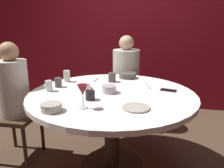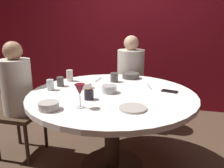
{
  "view_description": "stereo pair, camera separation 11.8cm",
  "coord_description": "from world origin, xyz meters",
  "views": [
    {
      "loc": [
        0.35,
        -1.87,
        1.36
      ],
      "look_at": [
        0.0,
        0.0,
        0.83
      ],
      "focal_mm": 36.51,
      "sensor_mm": 36.0,
      "label": 1
    },
    {
      "loc": [
        0.47,
        -1.85,
        1.36
      ],
      "look_at": [
        0.0,
        0.0,
        0.83
      ],
      "focal_mm": 36.51,
      "sensor_mm": 36.0,
      "label": 2
    }
  ],
  "objects": [
    {
      "name": "cup_center_front",
      "position": [
        -0.54,
        0.08,
        0.8
      ],
      "size": [
        0.07,
        0.07,
        0.09
      ],
      "primitive_type": "cylinder",
      "color": "#4C4742",
      "rests_on": "dining_table"
    },
    {
      "name": "back_wall",
      "position": [
        0.0,
        1.8,
        1.3
      ],
      "size": [
        6.0,
        0.1,
        2.6
      ],
      "primitive_type": "cube",
      "color": "maroon",
      "rests_on": "ground"
    },
    {
      "name": "fork_near_plate",
      "position": [
        -0.25,
        0.41,
        0.75
      ],
      "size": [
        0.02,
        0.18,
        0.01
      ],
      "primitive_type": "cube",
      "rotation": [
        0.0,
        0.0,
        -0.03
      ],
      "color": "#B7B7BC",
      "rests_on": "dining_table"
    },
    {
      "name": "knife_near_plate",
      "position": [
        0.3,
        0.28,
        0.75
      ],
      "size": [
        0.07,
        0.18,
        0.01
      ],
      "primitive_type": "cube",
      "rotation": [
        0.0,
        0.0,
        0.28
      ],
      "color": "#B7B7BC",
      "rests_on": "dining_table"
    },
    {
      "name": "ground_plane",
      "position": [
        0.0,
        0.0,
        0.0
      ],
      "size": [
        8.0,
        8.0,
        0.0
      ],
      "primitive_type": "plane",
      "color": "#4C3828"
    },
    {
      "name": "bowl_salad_center",
      "position": [
        0.07,
        0.57,
        0.78
      ],
      "size": [
        0.19,
        0.19,
        0.06
      ],
      "primitive_type": "cylinder",
      "color": "#4C4742",
      "rests_on": "dining_table"
    },
    {
      "name": "bowl_sauce_side",
      "position": [
        -0.34,
        -0.49,
        0.78
      ],
      "size": [
        0.15,
        0.15,
        0.06
      ],
      "primitive_type": "cylinder",
      "color": "#B2ADA3",
      "rests_on": "dining_table"
    },
    {
      "name": "cup_near_candle",
      "position": [
        -0.07,
        0.37,
        0.8
      ],
      "size": [
        0.08,
        0.08,
        0.09
      ],
      "primitive_type": "cylinder",
      "color": "#4C4742",
      "rests_on": "dining_table"
    },
    {
      "name": "cell_phone",
      "position": [
        0.49,
        0.16,
        0.76
      ],
      "size": [
        0.15,
        0.1,
        0.01
      ],
      "primitive_type": "cube",
      "rotation": [
        0.0,
        0.0,
        1.32
      ],
      "color": "black",
      "rests_on": "dining_table"
    },
    {
      "name": "candle_holder",
      "position": [
        -0.14,
        -0.21,
        0.79
      ],
      "size": [
        0.08,
        0.08,
        0.1
      ],
      "color": "black",
      "rests_on": "dining_table"
    },
    {
      "name": "cup_by_right_diner",
      "position": [
        -0.53,
        0.29,
        0.81
      ],
      "size": [
        0.07,
        0.07,
        0.12
      ],
      "primitive_type": "cylinder",
      "color": "beige",
      "rests_on": "dining_table"
    },
    {
      "name": "wine_glass",
      "position": [
        -0.14,
        -0.4,
        0.88
      ],
      "size": [
        0.08,
        0.08,
        0.18
      ],
      "color": "silver",
      "rests_on": "dining_table"
    },
    {
      "name": "dinner_plate",
      "position": [
        0.24,
        -0.34,
        0.76
      ],
      "size": [
        0.2,
        0.2,
        0.01
      ],
      "primitive_type": "cylinder",
      "color": "#B2ADA3",
      "rests_on": "dining_table"
    },
    {
      "name": "bowl_small_white",
      "position": [
        -0.28,
        0.08,
        0.78
      ],
      "size": [
        0.13,
        0.13,
        0.05
      ],
      "primitive_type": "cylinder",
      "color": "silver",
      "rests_on": "dining_table"
    },
    {
      "name": "bowl_serving_large",
      "position": [
        -0.03,
        -0.0,
        0.78
      ],
      "size": [
        0.13,
        0.13,
        0.06
      ],
      "primitive_type": "cylinder",
      "color": "#B7B7BC",
      "rests_on": "dining_table"
    },
    {
      "name": "dining_table",
      "position": [
        0.0,
        0.0,
        0.61
      ],
      "size": [
        1.46,
        1.46,
        0.75
      ],
      "color": "white",
      "rests_on": "ground"
    },
    {
      "name": "cup_by_left_diner",
      "position": [
        -0.57,
        -0.06,
        0.8
      ],
      "size": [
        0.06,
        0.06,
        0.1
      ],
      "primitive_type": "cylinder",
      "color": "silver",
      "rests_on": "dining_table"
    },
    {
      "name": "seated_diner_left",
      "position": [
        -0.97,
        0.0,
        0.72
      ],
      "size": [
        0.4,
        0.4,
        1.18
      ],
      "rotation": [
        0.0,
        0.0,
        6.28
      ],
      "color": "#3F2D1E",
      "rests_on": "ground"
    },
    {
      "name": "seated_diner_back",
      "position": [
        0.0,
        0.97,
        0.73
      ],
      "size": [
        0.4,
        0.4,
        1.19
      ],
      "rotation": [
        0.0,
        0.0,
        4.71
      ],
      "color": "#3F2D1E",
      "rests_on": "ground"
    }
  ]
}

